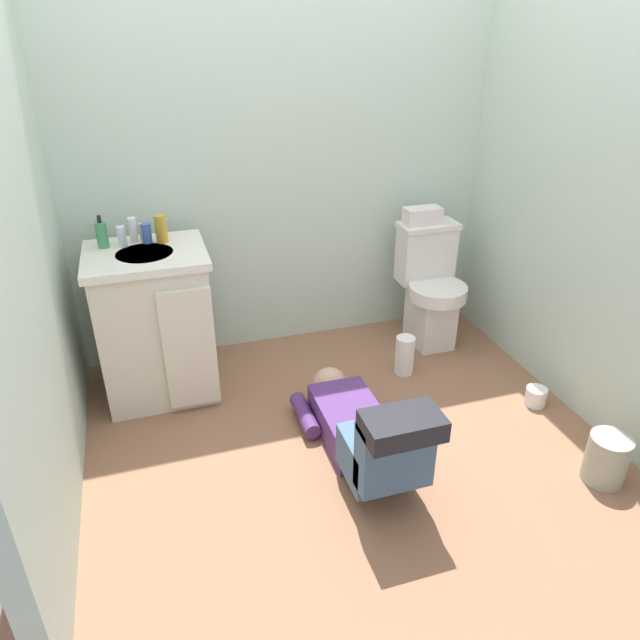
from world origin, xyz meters
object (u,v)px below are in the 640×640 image
object	(u,v)px
vanity_cabinet	(156,323)
bottle_clear	(122,237)
bottle_amber	(161,229)
toilet_paper_roll	(536,396)
paper_towel_roll	(405,355)
tissue_box	(423,216)
person_plumber	(364,430)
trash_can	(606,459)
soap_dispenser	(102,235)
toilet	(430,287)
faucet	(141,233)
bottle_blue	(147,233)
bottle_white	(133,230)

from	to	relation	value
vanity_cabinet	bottle_clear	distance (m)	0.48
bottle_amber	toilet_paper_roll	world-z (taller)	bottle_amber
paper_towel_roll	toilet_paper_roll	bearing A→B (deg)	-42.70
tissue_box	bottle_clear	bearing A→B (deg)	-178.13
person_plumber	bottle_amber	bearing A→B (deg)	126.83
trash_can	paper_towel_roll	world-z (taller)	trash_can
paper_towel_roll	toilet_paper_roll	size ratio (longest dim) A/B	2.11
tissue_box	toilet_paper_roll	xyz separation A→B (m)	(0.29, -0.91, -0.75)
soap_dispenser	toilet	bearing A→B (deg)	-1.71
faucet	bottle_blue	bearing A→B (deg)	-34.56
bottle_clear	trash_can	distance (m)	2.52
soap_dispenser	paper_towel_roll	xyz separation A→B (m)	(1.54, -0.37, -0.77)
bottle_amber	person_plumber	bearing A→B (deg)	-53.17
person_plumber	paper_towel_roll	distance (m)	0.81
bottle_blue	person_plumber	bearing A→B (deg)	-50.99
tissue_box	paper_towel_roll	world-z (taller)	tissue_box
vanity_cabinet	toilet_paper_roll	distance (m)	2.07
faucet	bottle_amber	size ratio (longest dim) A/B	0.70
tissue_box	toilet	bearing A→B (deg)	-63.57
bottle_clear	trash_can	size ratio (longest dim) A/B	0.45
trash_can	paper_towel_roll	distance (m)	1.18
bottle_amber	faucet	bearing A→B (deg)	161.64
vanity_cabinet	paper_towel_roll	xyz separation A→B (m)	(1.35, -0.25, -0.30)
tissue_box	paper_towel_roll	size ratio (longest dim) A/B	0.95
bottle_white	bottle_blue	distance (m)	0.07
vanity_cabinet	soap_dispenser	bearing A→B (deg)	146.90
person_plumber	trash_can	xyz separation A→B (m)	(0.99, -0.44, -0.06)
soap_dispenser	bottle_blue	xyz separation A→B (m)	(0.22, 0.00, -0.02)
soap_dispenser	bottle_blue	distance (m)	0.22
trash_can	toilet	bearing A→B (deg)	97.43
faucet	bottle_amber	distance (m)	0.11
bottle_clear	person_plumber	bearing A→B (deg)	-46.40
bottle_white	paper_towel_roll	distance (m)	1.64
soap_dispenser	bottle_amber	distance (m)	0.29
bottle_amber	paper_towel_roll	size ratio (longest dim) A/B	0.62
toilet	bottle_blue	bearing A→B (deg)	177.97
paper_towel_roll	person_plumber	bearing A→B (deg)	-128.28
soap_dispenser	bottle_white	world-z (taller)	soap_dispenser
person_plumber	vanity_cabinet	bearing A→B (deg)	133.60
bottle_clear	bottle_blue	distance (m)	0.12
toilet	tissue_box	xyz separation A→B (m)	(-0.04, 0.09, 0.43)
bottle_blue	bottle_amber	bearing A→B (deg)	-11.80
toilet	bottle_blue	size ratio (longest dim) A/B	7.31
vanity_cabinet	trash_can	size ratio (longest dim) A/B	3.51
vanity_cabinet	soap_dispenser	xyz separation A→B (m)	(-0.19, 0.13, 0.47)
tissue_box	trash_can	bearing A→B (deg)	-81.32
trash_can	toilet_paper_roll	bearing A→B (deg)	84.08
trash_can	toilet_paper_roll	distance (m)	0.59
bottle_white	bottle_amber	xyz separation A→B (m)	(0.14, -0.03, 0.01)
paper_towel_roll	soap_dispenser	bearing A→B (deg)	166.34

